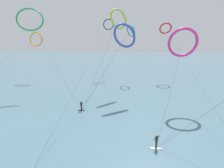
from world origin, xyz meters
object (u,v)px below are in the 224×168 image
(surfer_ivory, at_px, (156,142))
(kite_crimson, at_px, (166,28))
(kite_emerald, at_px, (30,19))
(kite_navy, at_px, (108,25))
(kite_amber, at_px, (36,39))
(kite_teal, at_px, (131,31))
(kite_lime, at_px, (118,19))
(kite_cobalt, at_px, (125,35))
(surfer_charcoal, at_px, (81,106))
(kite_magenta, at_px, (183,43))

(surfer_ivory, xyz_separation_m, kite_crimson, (5.72, 37.85, 14.35))
(kite_emerald, xyz_separation_m, kite_navy, (13.33, 21.37, 0.69))
(surfer_ivory, height_order, kite_emerald, kite_emerald)
(kite_navy, height_order, kite_amber, kite_navy)
(kite_amber, bearing_deg, kite_teal, 11.85)
(kite_navy, xyz_separation_m, kite_crimson, (17.17, -2.64, -1.48))
(surfer_ivory, bearing_deg, kite_lime, 40.96)
(kite_emerald, xyz_separation_m, kite_crimson, (30.50, 18.73, -0.80))
(surfer_ivory, bearing_deg, kite_crimson, 16.62)
(kite_amber, bearing_deg, kite_cobalt, -22.43)
(kite_cobalt, height_order, kite_amber, kite_cobalt)
(surfer_ivory, distance_m, surfer_charcoal, 14.84)
(surfer_ivory, distance_m, kite_magenta, 17.80)
(kite_navy, height_order, kite_cobalt, kite_navy)
(kite_emerald, relative_size, kite_amber, 0.46)
(kite_emerald, relative_size, kite_navy, 0.40)
(kite_cobalt, xyz_separation_m, kite_crimson, (10.43, 20.79, 2.60))
(surfer_charcoal, distance_m, kite_amber, 32.35)
(kite_cobalt, height_order, kite_crimson, kite_crimson)
(kite_navy, bearing_deg, kite_crimson, 147.56)
(kite_magenta, relative_size, kite_cobalt, 0.98)
(kite_lime, bearing_deg, kite_crimson, 3.25)
(kite_cobalt, xyz_separation_m, kite_lime, (-1.82, 6.09, 3.69))
(kite_cobalt, bearing_deg, kite_teal, 50.52)
(kite_emerald, relative_size, kite_lime, 1.00)
(surfer_ivory, xyz_separation_m, kite_lime, (-6.53, 23.15, 15.44))
(kite_lime, bearing_deg, surfer_charcoal, -156.39)
(surfer_charcoal, bearing_deg, kite_emerald, 16.52)
(kite_cobalt, bearing_deg, kite_lime, 68.91)
(kite_navy, xyz_separation_m, kite_lime, (4.92, -17.33, -0.39))
(surfer_ivory, height_order, kite_lime, kite_lime)
(surfer_ivory, distance_m, kite_crimson, 40.89)
(surfer_ivory, height_order, kite_navy, kite_navy)
(kite_crimson, bearing_deg, kite_cobalt, 56.12)
(kite_teal, bearing_deg, kite_emerald, 89.96)
(kite_magenta, relative_size, kite_crimson, 0.34)
(kite_crimson, distance_m, kite_amber, 37.77)
(kite_magenta, height_order, kite_crimson, kite_crimson)
(kite_magenta, xyz_separation_m, kite_emerald, (-29.84, 5.60, 4.73))
(kite_lime, bearing_deg, kite_amber, 113.13)
(surfer_charcoal, relative_size, kite_crimson, 0.04)
(surfer_charcoal, relative_size, kite_amber, 0.04)
(surfer_charcoal, relative_size, kite_emerald, 0.09)
(surfer_charcoal, bearing_deg, kite_teal, -54.19)
(surfer_charcoal, xyz_separation_m, kite_emerald, (-13.45, 9.53, 15.15))
(kite_lime, bearing_deg, kite_magenta, -86.67)
(kite_navy, distance_m, kite_lime, 18.02)
(surfer_charcoal, distance_m, kite_navy, 34.72)
(kite_navy, xyz_separation_m, kite_teal, (7.28, -5.99, -2.32))
(surfer_ivory, distance_m, kite_cobalt, 21.25)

